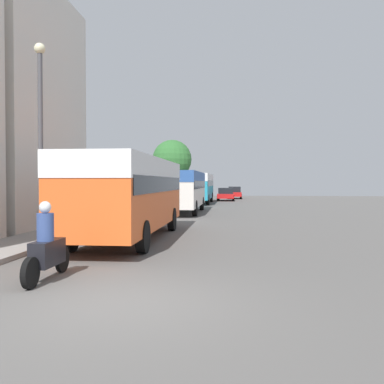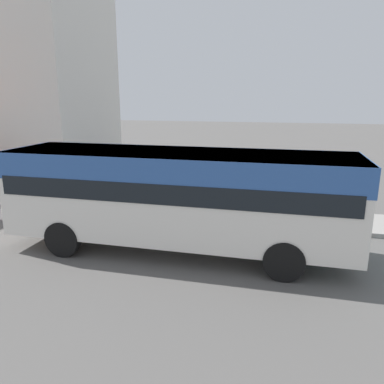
# 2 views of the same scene
# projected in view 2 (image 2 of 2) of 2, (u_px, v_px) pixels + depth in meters

# --- Properties ---
(building_midblock) EXTENTS (5.94, 7.81, 11.12)m
(building_midblock) POSITION_uv_depth(u_px,v_px,m) (23.00, 71.00, 19.00)
(building_midblock) COLOR silver
(building_midblock) RESTS_ON ground_plane
(bus_following) EXTENTS (2.59, 9.62, 2.85)m
(bus_following) POSITION_uv_depth(u_px,v_px,m) (178.00, 187.00, 10.36)
(bus_following) COLOR silver
(bus_following) RESTS_ON ground_plane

